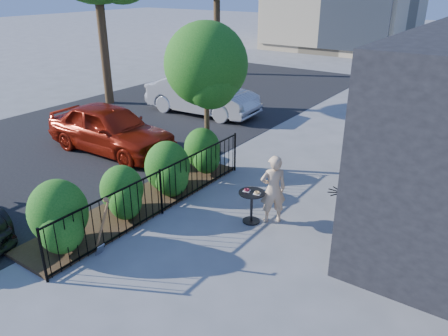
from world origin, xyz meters
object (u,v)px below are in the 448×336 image
Objects in this scene: shovel at (102,230)px; patio_tree at (207,70)px; woman at (273,189)px; car_silver at (202,95)px; cafe_table at (252,201)px; car_red at (110,128)px.

patio_tree is at bearing 101.89° from shovel.
woman reaches higher than shovel.
patio_tree is 0.86× the size of car_silver.
cafe_table is 0.18× the size of car_red.
cafe_table is 0.50× the size of woman.
cafe_table is at bearing -36.31° from patio_tree.
woman is 6.27m from car_red.
woman is 0.34× the size of car_silver.
car_silver is at bearing -85.84° from woman.
shovel is at bearing -78.11° from patio_tree.
woman is 8.70m from car_silver.
cafe_table is at bearing -102.98° from car_red.
patio_tree is 3.93m from cafe_table.
cafe_table is 5.97m from car_red.
patio_tree reaches higher than cafe_table.
patio_tree is 2.54× the size of woman.
car_silver is (-3.47, 4.25, -2.01)m from patio_tree.
car_red is (-3.25, -0.67, -2.03)m from patio_tree.
woman is at bearing -99.71° from car_red.
car_silver reaches higher than car_red.
woman is 1.14× the size of shovel.
car_silver reaches higher than shovel.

